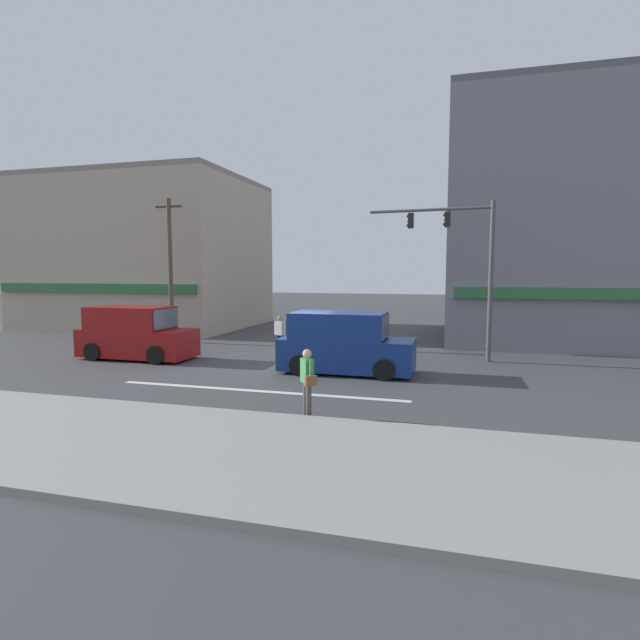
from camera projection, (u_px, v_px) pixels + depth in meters
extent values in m
plane|color=#3D3D3F|center=(295.00, 369.00, 18.08)|extent=(120.00, 120.00, 0.00)
cube|color=silver|center=(258.00, 391.00, 14.73)|extent=(9.00, 0.24, 0.01)
cube|color=gray|center=(160.00, 445.00, 9.93)|extent=(40.00, 5.00, 0.16)
cube|color=tan|center=(148.00, 256.00, 32.14)|extent=(13.24, 10.03, 8.95)
cube|color=#2D6638|center=(94.00, 288.00, 27.42)|extent=(12.58, 0.24, 0.50)
cube|color=gray|center=(146.00, 183.00, 31.69)|extent=(13.24, 10.03, 0.30)
cube|color=slate|center=(591.00, 227.00, 25.44)|extent=(13.95, 11.28, 11.57)
cube|color=#2D6638|center=(622.00, 294.00, 20.25)|extent=(13.25, 0.24, 0.50)
cube|color=#57545B|center=(597.00, 106.00, 24.85)|extent=(13.95, 11.28, 0.30)
cylinder|color=brown|center=(170.00, 271.00, 24.64)|extent=(0.22, 0.22, 7.06)
cube|color=#473828|center=(169.00, 207.00, 24.34)|extent=(1.40, 0.12, 0.10)
cylinder|color=#47474C|center=(491.00, 282.00, 19.20)|extent=(0.18, 0.18, 6.20)
cylinder|color=#47474C|center=(429.00, 210.00, 19.76)|extent=(4.79, 0.54, 0.12)
cube|color=black|center=(448.00, 219.00, 19.54)|extent=(0.22, 0.26, 0.60)
sphere|color=black|center=(445.00, 215.00, 19.57)|extent=(0.12, 0.12, 0.12)
sphere|color=orange|center=(444.00, 220.00, 19.59)|extent=(0.12, 0.12, 0.12)
sphere|color=black|center=(444.00, 224.00, 19.60)|extent=(0.12, 0.12, 0.12)
cube|color=black|center=(411.00, 221.00, 20.05)|extent=(0.22, 0.26, 0.60)
sphere|color=black|center=(408.00, 216.00, 20.07)|extent=(0.12, 0.12, 0.12)
sphere|color=orange|center=(408.00, 221.00, 20.09)|extent=(0.12, 0.12, 0.12)
sphere|color=black|center=(408.00, 225.00, 20.11)|extent=(0.12, 0.12, 0.12)
cube|color=silver|center=(326.00, 334.00, 23.90)|extent=(1.97, 4.21, 0.80)
cube|color=silver|center=(325.00, 319.00, 23.73)|extent=(1.68, 2.00, 0.64)
cube|color=#475666|center=(331.00, 317.00, 24.64)|extent=(1.44, 0.16, 0.54)
cylinder|color=black|center=(318.00, 334.00, 25.39)|extent=(0.22, 0.65, 0.64)
cylinder|color=black|center=(350.00, 336.00, 24.83)|extent=(0.22, 0.65, 0.64)
cylinder|color=black|center=(299.00, 341.00, 23.01)|extent=(0.22, 0.65, 0.64)
cylinder|color=black|center=(334.00, 343.00, 22.44)|extent=(0.22, 0.65, 0.64)
cube|color=navy|center=(347.00, 354.00, 17.29)|extent=(4.61, 1.86, 1.10)
cube|color=navy|center=(339.00, 325.00, 17.27)|extent=(3.21, 1.81, 0.90)
cube|color=#475666|center=(385.00, 327.00, 16.84)|extent=(0.07, 1.66, 0.76)
cylinder|color=black|center=(391.00, 360.00, 17.83)|extent=(0.72, 0.20, 0.72)
cylinder|color=black|center=(384.00, 370.00, 16.06)|extent=(0.72, 0.20, 0.72)
cylinder|color=black|center=(315.00, 356.00, 18.58)|extent=(0.72, 0.20, 0.72)
cylinder|color=black|center=(300.00, 365.00, 16.81)|extent=(0.72, 0.20, 0.72)
cube|color=maroon|center=(138.00, 342.00, 20.09)|extent=(4.61, 1.86, 1.10)
cube|color=maroon|center=(131.00, 318.00, 20.07)|extent=(3.21, 1.81, 0.90)
cube|color=#475666|center=(166.00, 319.00, 19.63)|extent=(0.07, 1.66, 0.76)
cylinder|color=black|center=(182.00, 348.00, 20.61)|extent=(0.72, 0.20, 0.72)
cylinder|color=black|center=(156.00, 355.00, 18.85)|extent=(0.72, 0.20, 0.72)
cylinder|color=black|center=(123.00, 345.00, 21.39)|extent=(0.72, 0.20, 0.72)
cylinder|color=black|center=(92.00, 352.00, 19.63)|extent=(0.72, 0.20, 0.72)
cylinder|color=#4C4742|center=(306.00, 399.00, 12.12)|extent=(0.14, 0.14, 0.86)
cylinder|color=#4C4742|center=(309.00, 401.00, 11.96)|extent=(0.14, 0.14, 0.86)
cube|color=#3F8C4C|center=(307.00, 371.00, 11.97)|extent=(0.40, 0.42, 0.58)
sphere|color=tan|center=(307.00, 354.00, 11.93)|extent=(0.22, 0.22, 0.22)
cylinder|color=#3F8C4C|center=(303.00, 369.00, 12.19)|extent=(0.09, 0.09, 0.56)
cylinder|color=#3F8C4C|center=(311.00, 373.00, 11.75)|extent=(0.09, 0.09, 0.56)
cube|color=brown|center=(311.00, 381.00, 11.68)|extent=(0.29, 0.27, 0.24)
cylinder|color=#232838|center=(282.00, 345.00, 20.90)|extent=(0.14, 0.14, 0.86)
cylinder|color=#232838|center=(278.00, 345.00, 21.00)|extent=(0.14, 0.14, 0.86)
cube|color=beige|center=(280.00, 328.00, 20.88)|extent=(0.41, 0.32, 0.58)
sphere|color=#9E7051|center=(280.00, 318.00, 20.84)|extent=(0.22, 0.22, 0.22)
cylinder|color=beige|center=(284.00, 328.00, 20.74)|extent=(0.09, 0.09, 0.56)
cylinder|color=beige|center=(275.00, 328.00, 21.01)|extent=(0.09, 0.09, 0.56)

